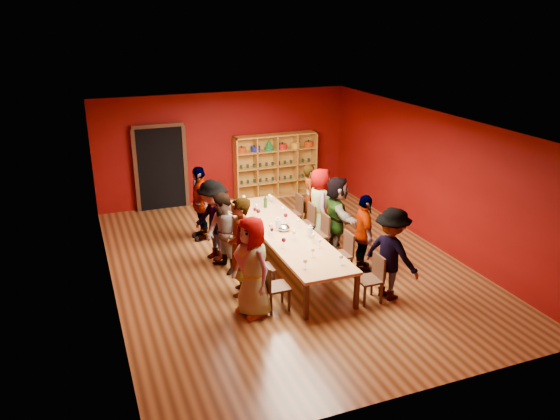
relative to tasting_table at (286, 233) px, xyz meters
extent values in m
cube|color=#512D15|center=(0.00, 0.00, -0.71)|extent=(7.10, 9.10, 0.02)
cube|color=#5B0604|center=(0.00, 4.51, 0.80)|extent=(7.10, 0.02, 3.00)
cube|color=#5B0604|center=(0.00, -4.51, 0.80)|extent=(7.10, 0.02, 3.00)
cube|color=#5B0604|center=(-3.51, 0.00, 0.80)|extent=(0.02, 9.10, 3.00)
cube|color=#5B0604|center=(3.51, 0.00, 0.80)|extent=(0.02, 9.10, 3.00)
cube|color=silver|center=(0.00, 0.00, 2.31)|extent=(7.10, 9.10, 0.02)
cube|color=#B9844D|center=(0.00, 0.00, 0.02)|extent=(1.10, 4.50, 0.06)
cube|color=#321C10|center=(-0.49, -2.17, -0.35)|extent=(0.08, 0.08, 0.69)
cube|color=#321C10|center=(-0.49, 2.17, -0.35)|extent=(0.08, 0.08, 0.69)
cube|color=#321C10|center=(0.49, -2.17, -0.35)|extent=(0.08, 0.08, 0.69)
cube|color=#321C10|center=(0.49, 2.17, -0.35)|extent=(0.08, 0.08, 0.69)
cube|color=black|center=(-1.80, 4.44, 0.40)|extent=(1.20, 0.14, 2.20)
cube|color=#321C10|center=(-1.80, 4.37, 1.55)|extent=(1.32, 0.06, 0.10)
cube|color=#321C10|center=(-2.45, 4.37, 0.40)|extent=(0.10, 0.06, 2.20)
cube|color=#321C10|center=(-1.15, 4.37, 0.40)|extent=(0.10, 0.06, 2.20)
cube|color=#B87C29|center=(0.22, 4.28, 0.20)|extent=(0.04, 0.40, 1.80)
cube|color=#B87C29|center=(2.58, 4.28, 0.20)|extent=(0.04, 0.40, 1.80)
cube|color=#B87C29|center=(1.40, 4.28, 1.08)|extent=(2.40, 0.40, 0.04)
cube|color=#B87C29|center=(1.40, 4.28, -0.68)|extent=(2.40, 0.40, 0.04)
cube|color=#B87C29|center=(1.40, 4.47, 0.20)|extent=(2.40, 0.02, 1.80)
cube|color=#B87C29|center=(1.40, 4.28, -0.25)|extent=(2.36, 0.38, 0.03)
cube|color=#B87C29|center=(1.40, 4.28, 0.20)|extent=(2.36, 0.38, 0.03)
cube|color=#B87C29|center=(1.40, 4.28, 0.65)|extent=(2.36, 0.38, 0.03)
cube|color=#B87C29|center=(0.80, 4.28, 0.20)|extent=(0.03, 0.38, 1.76)
cube|color=#B87C29|center=(1.40, 4.28, 0.20)|extent=(0.03, 0.38, 1.76)
cube|color=#B87C29|center=(2.00, 4.28, 0.20)|extent=(0.03, 0.38, 1.76)
cylinder|color=#C23B0B|center=(0.40, 4.28, 0.74)|extent=(0.26, 0.26, 0.15)
sphere|color=black|center=(0.40, 4.28, 0.84)|extent=(0.05, 0.05, 0.05)
cylinder|color=navy|center=(0.80, 4.28, 0.74)|extent=(0.26, 0.26, 0.15)
sphere|color=black|center=(0.80, 4.28, 0.84)|extent=(0.05, 0.05, 0.05)
cylinder|color=#1C7131|center=(1.20, 4.28, 0.71)|extent=(0.26, 0.26, 0.08)
cone|color=#1C7131|center=(1.20, 4.28, 0.86)|extent=(0.24, 0.24, 0.22)
cylinder|color=red|center=(1.60, 4.28, 0.74)|extent=(0.26, 0.26, 0.15)
sphere|color=black|center=(1.60, 4.28, 0.84)|extent=(0.05, 0.05, 0.05)
cylinder|color=gold|center=(2.00, 4.28, 0.74)|extent=(0.26, 0.26, 0.15)
sphere|color=black|center=(2.00, 4.28, 0.84)|extent=(0.05, 0.05, 0.05)
cylinder|color=#C23B0B|center=(2.40, 4.28, 0.74)|extent=(0.26, 0.26, 0.15)
sphere|color=black|center=(2.40, 4.28, 0.84)|extent=(0.05, 0.05, 0.05)
cylinder|color=black|center=(0.38, 4.28, -0.18)|extent=(0.07, 0.07, 0.10)
cylinder|color=black|center=(0.56, 4.28, -0.18)|extent=(0.07, 0.07, 0.10)
cylinder|color=black|center=(0.75, 4.28, -0.18)|extent=(0.07, 0.07, 0.10)
cylinder|color=black|center=(0.93, 4.28, -0.18)|extent=(0.07, 0.07, 0.10)
cylinder|color=black|center=(1.12, 4.28, -0.18)|extent=(0.07, 0.07, 0.10)
cylinder|color=black|center=(1.30, 4.28, -0.18)|extent=(0.07, 0.07, 0.10)
cylinder|color=black|center=(1.49, 4.28, -0.18)|extent=(0.07, 0.07, 0.10)
cylinder|color=black|center=(1.67, 4.28, -0.18)|extent=(0.07, 0.07, 0.10)
cylinder|color=black|center=(1.86, 4.28, -0.18)|extent=(0.07, 0.07, 0.10)
cylinder|color=black|center=(2.04, 4.28, -0.18)|extent=(0.07, 0.07, 0.10)
cylinder|color=black|center=(2.23, 4.28, -0.18)|extent=(0.07, 0.07, 0.10)
cylinder|color=black|center=(2.42, 4.28, -0.18)|extent=(0.07, 0.07, 0.10)
cylinder|color=black|center=(0.38, 4.28, 0.27)|extent=(0.07, 0.07, 0.10)
cylinder|color=black|center=(0.56, 4.28, 0.27)|extent=(0.07, 0.07, 0.10)
cylinder|color=black|center=(0.75, 4.28, 0.27)|extent=(0.07, 0.07, 0.10)
cylinder|color=black|center=(0.93, 4.28, 0.27)|extent=(0.07, 0.07, 0.10)
cylinder|color=black|center=(1.12, 4.28, 0.27)|extent=(0.07, 0.07, 0.10)
cylinder|color=black|center=(1.30, 4.28, 0.27)|extent=(0.07, 0.07, 0.10)
cylinder|color=black|center=(1.49, 4.28, 0.27)|extent=(0.07, 0.07, 0.10)
cylinder|color=black|center=(1.67, 4.28, 0.27)|extent=(0.07, 0.07, 0.10)
cylinder|color=black|center=(1.86, 4.28, 0.27)|extent=(0.07, 0.07, 0.10)
cylinder|color=black|center=(2.04, 4.28, 0.27)|extent=(0.07, 0.07, 0.10)
cylinder|color=black|center=(2.23, 4.28, 0.27)|extent=(0.07, 0.07, 0.10)
cylinder|color=black|center=(2.42, 4.28, 0.27)|extent=(0.07, 0.07, 0.10)
cube|color=#321C10|center=(-0.83, -1.65, -0.27)|extent=(0.42, 0.42, 0.04)
cube|color=#321C10|center=(-1.02, -1.65, -0.03)|extent=(0.04, 0.40, 0.44)
cube|color=#321C10|center=(-1.00, -1.82, -0.49)|extent=(0.04, 0.04, 0.41)
cube|color=#321C10|center=(-0.66, -1.82, -0.49)|extent=(0.04, 0.04, 0.41)
cube|color=#321C10|center=(-1.00, -1.48, -0.49)|extent=(0.04, 0.04, 0.41)
cube|color=#321C10|center=(-0.66, -1.48, -0.49)|extent=(0.04, 0.04, 0.41)
imported|color=#131735|center=(-1.28, -1.65, 0.21)|extent=(0.74, 0.99, 1.81)
cube|color=#321C10|center=(-0.83, -0.86, -0.27)|extent=(0.42, 0.42, 0.04)
cube|color=#321C10|center=(-1.02, -0.86, -0.03)|extent=(0.04, 0.40, 0.44)
cube|color=#321C10|center=(-1.00, -1.03, -0.49)|extent=(0.04, 0.04, 0.41)
cube|color=#321C10|center=(-0.66, -1.03, -0.49)|extent=(0.04, 0.04, 0.41)
cube|color=#321C10|center=(-1.00, -0.69, -0.49)|extent=(0.04, 0.04, 0.41)
cube|color=#321C10|center=(-0.66, -0.69, -0.49)|extent=(0.04, 0.04, 0.41)
imported|color=#4C4D51|center=(-1.26, -0.86, 0.25)|extent=(0.71, 0.82, 1.89)
cube|color=#321C10|center=(-0.83, 0.13, -0.27)|extent=(0.42, 0.42, 0.04)
cube|color=#321C10|center=(-1.02, 0.13, -0.03)|extent=(0.04, 0.40, 0.44)
cube|color=#321C10|center=(-1.00, -0.04, -0.49)|extent=(0.04, 0.04, 0.41)
cube|color=#321C10|center=(-0.66, -0.04, -0.49)|extent=(0.04, 0.04, 0.41)
cube|color=#321C10|center=(-1.00, 0.30, -0.49)|extent=(0.04, 0.04, 0.41)
cube|color=#321C10|center=(-0.66, 0.30, -0.49)|extent=(0.04, 0.04, 0.41)
imported|color=#525257|center=(-1.30, 0.13, 0.13)|extent=(0.61, 0.89, 1.66)
cube|color=#321C10|center=(-0.83, 0.79, -0.27)|extent=(0.42, 0.42, 0.04)
cube|color=#321C10|center=(-1.02, 0.79, -0.03)|extent=(0.04, 0.40, 0.44)
cube|color=#321C10|center=(-1.00, 0.62, -0.49)|extent=(0.04, 0.04, 0.41)
cube|color=#321C10|center=(-0.66, 0.62, -0.49)|extent=(0.04, 0.04, 0.41)
cube|color=#321C10|center=(-1.00, 0.96, -0.49)|extent=(0.04, 0.04, 0.41)
cube|color=#321C10|center=(-0.66, 0.96, -0.49)|extent=(0.04, 0.04, 0.41)
imported|color=#454449|center=(-1.33, 0.79, 0.18)|extent=(0.87, 1.23, 1.76)
cube|color=#321C10|center=(-0.83, 2.00, -0.27)|extent=(0.42, 0.42, 0.04)
cube|color=#321C10|center=(-1.02, 2.00, -0.03)|extent=(0.04, 0.40, 0.44)
cube|color=#321C10|center=(-1.00, 1.83, -0.49)|extent=(0.04, 0.04, 0.41)
cube|color=#321C10|center=(-0.66, 1.83, -0.49)|extent=(0.04, 0.04, 0.41)
cube|color=#321C10|center=(-1.00, 2.17, -0.49)|extent=(0.04, 0.04, 0.41)
cube|color=#321C10|center=(-0.66, 2.17, -0.49)|extent=(0.04, 0.04, 0.41)
imported|color=white|center=(-1.33, 2.00, 0.17)|extent=(0.50, 1.04, 1.74)
cube|color=#321C10|center=(0.83, -2.00, -0.27)|extent=(0.42, 0.42, 0.04)
cube|color=#321C10|center=(1.02, -2.00, -0.03)|extent=(0.04, 0.40, 0.44)
cube|color=#321C10|center=(0.66, -2.17, -0.49)|extent=(0.04, 0.04, 0.41)
cube|color=#321C10|center=(1.00, -2.17, -0.49)|extent=(0.04, 0.04, 0.41)
cube|color=#321C10|center=(0.66, -1.83, -0.49)|extent=(0.04, 0.04, 0.41)
cube|color=#321C10|center=(1.00, -1.83, -0.49)|extent=(0.04, 0.04, 0.41)
imported|color=#121532|center=(1.27, -2.00, 0.18)|extent=(0.86, 1.22, 1.75)
cube|color=#321C10|center=(0.83, -0.86, -0.27)|extent=(0.42, 0.42, 0.04)
cube|color=#321C10|center=(1.02, -0.86, -0.03)|extent=(0.04, 0.40, 0.44)
cube|color=#321C10|center=(0.66, -1.03, -0.49)|extent=(0.04, 0.04, 0.41)
cube|color=#321C10|center=(1.00, -1.03, -0.49)|extent=(0.04, 0.04, 0.41)
cube|color=#321C10|center=(0.66, -0.69, -0.49)|extent=(0.04, 0.04, 0.41)
cube|color=#321C10|center=(1.00, -0.69, -0.49)|extent=(0.04, 0.04, 0.41)
imported|color=#4B4B50|center=(1.35, -0.86, 0.11)|extent=(0.64, 1.03, 1.63)
cube|color=#321C10|center=(0.83, 0.24, -0.27)|extent=(0.42, 0.42, 0.04)
cube|color=#321C10|center=(1.02, 0.24, -0.03)|extent=(0.04, 0.40, 0.44)
cube|color=#321C10|center=(0.66, 0.07, -0.49)|extent=(0.04, 0.04, 0.41)
cube|color=#321C10|center=(1.00, 0.07, -0.49)|extent=(0.04, 0.04, 0.41)
cube|color=#321C10|center=(0.66, 0.41, -0.49)|extent=(0.04, 0.04, 0.41)
cube|color=#321C10|center=(1.00, 0.41, -0.49)|extent=(0.04, 0.04, 0.41)
imported|color=#5877B6|center=(1.29, 0.24, 0.16)|extent=(0.74, 1.64, 1.71)
cube|color=#321C10|center=(0.83, 0.95, -0.27)|extent=(0.42, 0.42, 0.04)
cube|color=#321C10|center=(1.02, 0.95, -0.03)|extent=(0.04, 0.40, 0.44)
cube|color=#321C10|center=(0.66, 0.78, -0.49)|extent=(0.04, 0.04, 0.41)
cube|color=#321C10|center=(1.00, 0.78, -0.49)|extent=(0.04, 0.04, 0.41)
cube|color=#321C10|center=(0.66, 1.12, -0.49)|extent=(0.04, 0.04, 0.41)
cube|color=#321C10|center=(1.00, 1.12, -0.49)|extent=(0.04, 0.04, 0.41)
imported|color=#5E82C2|center=(1.22, 0.95, 0.15)|extent=(0.65, 0.92, 1.70)
cube|color=#321C10|center=(0.83, 1.68, -0.27)|extent=(0.42, 0.42, 0.04)
cube|color=#321C10|center=(1.02, 1.68, -0.03)|extent=(0.04, 0.40, 0.44)
cube|color=#321C10|center=(0.66, 1.51, -0.49)|extent=(0.04, 0.04, 0.41)
cube|color=#321C10|center=(1.00, 1.51, -0.49)|extent=(0.04, 0.04, 0.41)
cube|color=#321C10|center=(0.66, 1.85, -0.49)|extent=(0.04, 0.04, 0.41)
cube|color=#321C10|center=(1.00, 1.85, -0.49)|extent=(0.04, 0.04, 0.41)
imported|color=#535258|center=(1.30, 1.68, 0.10)|extent=(0.62, 0.70, 1.60)
cylinder|color=white|center=(-0.31, 1.06, 0.06)|extent=(0.06, 0.06, 0.01)
cylinder|color=white|center=(-0.31, 1.06, 0.11)|extent=(0.01, 0.01, 0.11)
ellipsoid|color=#400610|center=(-0.31, 1.06, 0.21)|extent=(0.08, 0.08, 0.09)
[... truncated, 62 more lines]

